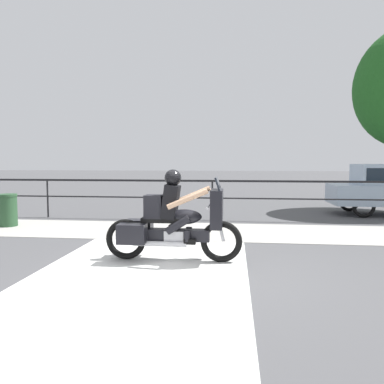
% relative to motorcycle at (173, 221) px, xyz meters
% --- Properties ---
extents(ground_plane, '(120.00, 120.00, 0.00)m').
position_rel_motorcycle_xyz_m(ground_plane, '(0.41, -0.62, -0.70)').
color(ground_plane, '#4C4C4F').
extents(sidewalk_band, '(44.00, 2.40, 0.01)m').
position_rel_motorcycle_xyz_m(sidewalk_band, '(0.41, 2.78, -0.70)').
color(sidewalk_band, '#A8A59E').
rests_on(sidewalk_band, ground).
extents(crosswalk_band, '(3.31, 6.00, 0.01)m').
position_rel_motorcycle_xyz_m(crosswalk_band, '(-0.38, -0.82, -0.70)').
color(crosswalk_band, silver).
rests_on(crosswalk_band, ground).
extents(fence_railing, '(36.00, 0.05, 1.19)m').
position_rel_motorcycle_xyz_m(fence_railing, '(0.41, 4.58, 0.23)').
color(fence_railing, black).
rests_on(fence_railing, ground).
extents(motorcycle, '(2.41, 0.76, 1.60)m').
position_rel_motorcycle_xyz_m(motorcycle, '(0.00, 0.00, 0.00)').
color(motorcycle, black).
rests_on(motorcycle, ground).
extents(trash_bin, '(0.48, 0.48, 0.87)m').
position_rel_motorcycle_xyz_m(trash_bin, '(-4.94, 2.90, -0.27)').
color(trash_bin, '#284C2D').
rests_on(trash_bin, ground).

